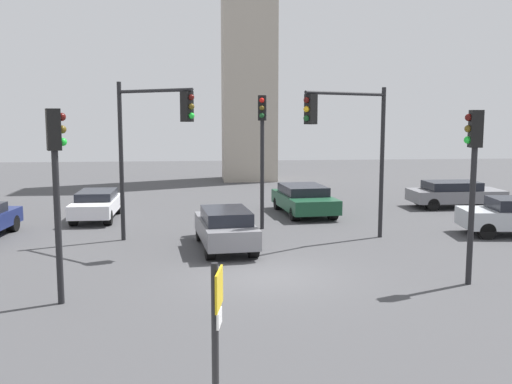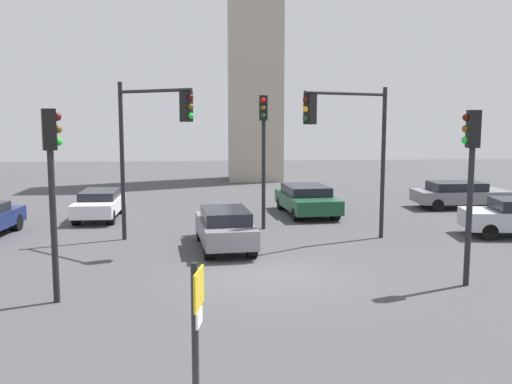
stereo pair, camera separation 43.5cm
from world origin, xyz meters
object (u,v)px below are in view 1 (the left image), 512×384
object	(u,v)px
traffic_light_0	(151,131)
car_5	(455,193)
car_2	(225,227)
car_3	(96,204)
car_0	(304,199)
traffic_light_2	(473,163)
traffic_light_3	(262,137)
traffic_light_4	(56,169)
traffic_light_1	(350,132)
direction_sign	(217,335)

from	to	relation	value
traffic_light_0	car_5	world-z (taller)	traffic_light_0
car_2	traffic_light_0	bearing A→B (deg)	66.89
car_3	car_2	bearing A→B (deg)	40.48
car_0	car_3	world-z (taller)	car_0
car_5	car_2	bearing A→B (deg)	-146.43
traffic_light_2	traffic_light_3	bearing A→B (deg)	-51.95
traffic_light_0	traffic_light_2	xyz separation A→B (m)	(9.05, -5.71, -0.74)
traffic_light_2	traffic_light_4	xyz separation A→B (m)	(-10.82, -0.63, 0.02)
traffic_light_1	traffic_light_2	size ratio (longest dim) A/B	1.18
traffic_light_2	car_2	bearing A→B (deg)	-29.05
direction_sign	traffic_light_3	bearing A→B (deg)	91.13
car_3	traffic_light_0	bearing A→B (deg)	27.41
traffic_light_2	car_5	size ratio (longest dim) A/B	1.04
traffic_light_1	traffic_light_4	bearing A→B (deg)	1.15
traffic_light_3	car_3	distance (m)	8.30
car_3	traffic_light_3	bearing A→B (deg)	67.57
car_2	traffic_light_1	bearing A→B (deg)	-90.35
traffic_light_0	car_3	xyz separation A→B (m)	(-2.91, 5.60, -3.40)
traffic_light_1	traffic_light_0	bearing A→B (deg)	-35.98
direction_sign	car_3	size ratio (longest dim) A/B	0.60
direction_sign	car_3	world-z (taller)	direction_sign
traffic_light_1	traffic_light_4	xyz separation A→B (m)	(-8.79, -5.96, -0.68)
traffic_light_0	traffic_light_4	size ratio (longest dim) A/B	1.21
car_5	traffic_light_1	bearing A→B (deg)	-134.81
traffic_light_2	car_3	bearing A→B (deg)	-35.33
car_3	traffic_light_2	bearing A→B (deg)	46.55
traffic_light_3	car_0	distance (m)	5.12
car_3	traffic_light_4	bearing A→B (deg)	5.42
traffic_light_1	car_2	world-z (taller)	traffic_light_1
traffic_light_4	direction_sign	bearing A→B (deg)	-81.73
car_5	direction_sign	bearing A→B (deg)	-122.22
traffic_light_2	car_0	xyz separation A→B (m)	(-2.49, 11.76, -2.64)
car_3	car_5	world-z (taller)	car_5
traffic_light_1	direction_sign	bearing A→B (deg)	35.06
car_3	car_5	distance (m)	17.46
traffic_light_3	car_3	world-z (taller)	traffic_light_3
car_0	traffic_light_2	bearing A→B (deg)	6.44
traffic_light_0	traffic_light_1	xyz separation A→B (m)	(7.03, -0.37, -0.04)
traffic_light_4	traffic_light_0	bearing A→B (deg)	54.50
traffic_light_2	traffic_light_4	distance (m)	10.83
traffic_light_3	car_2	size ratio (longest dim) A/B	1.23
car_2	car_5	size ratio (longest dim) A/B	0.96
traffic_light_0	car_0	xyz separation A→B (m)	(6.56, 6.06, -3.37)
traffic_light_4	car_0	bearing A→B (deg)	36.19
traffic_light_4	traffic_light_3	bearing A→B (deg)	36.48
traffic_light_0	car_2	xyz separation A→B (m)	(2.56, -0.80, -3.32)
direction_sign	traffic_light_2	size ratio (longest dim) A/B	0.53
traffic_light_2	car_5	bearing A→B (deg)	-104.61
car_5	traffic_light_4	bearing A→B (deg)	-140.60
direction_sign	traffic_light_1	xyz separation A→B (m)	(5.15, 12.78, 2.36)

